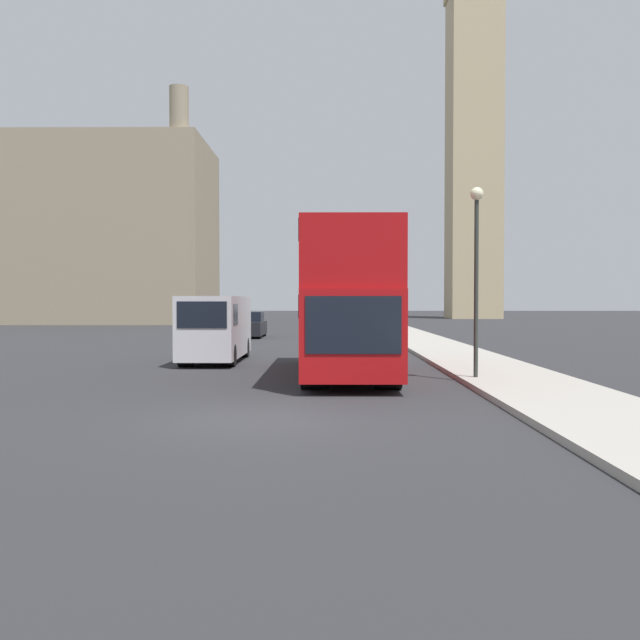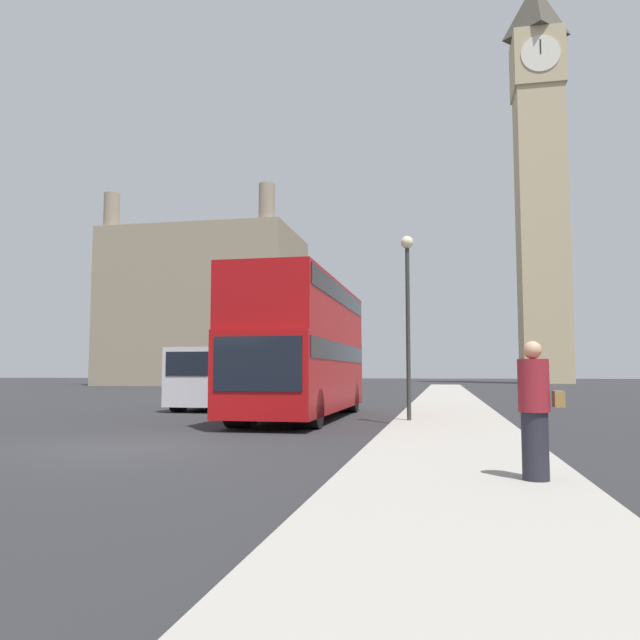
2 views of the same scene
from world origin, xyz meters
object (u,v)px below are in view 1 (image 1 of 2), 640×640
Objects in this scene: clock_tower at (474,87)px; parked_sedan at (249,326)px; white_van at (216,327)px; red_double_decker_bus at (347,296)px; street_lamp at (476,251)px.

clock_tower is 12.29× the size of parked_sedan.
parked_sedan is at bearing 92.32° from white_van.
street_lamp is at bearing -29.44° from red_double_decker_bus.
clock_tower is at bearing 63.77° from parked_sedan.
red_double_decker_bus is at bearing -104.53° from clock_tower.
street_lamp reaches higher than red_double_decker_bus.
street_lamp is 26.15m from parked_sedan.
parked_sedan is at bearing 103.63° from red_double_decker_bus.
white_van is (-23.01, -66.01, -28.45)m from clock_tower.
clock_tower reaches higher than red_double_decker_bus.
street_lamp is at bearing -38.66° from white_van.
parked_sedan is (-23.73, -48.17, -29.03)m from clock_tower.
parked_sedan is (-5.44, 22.43, -1.69)m from red_double_decker_bus.
white_van is 1.16× the size of street_lamp.
white_van reaches higher than parked_sedan.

